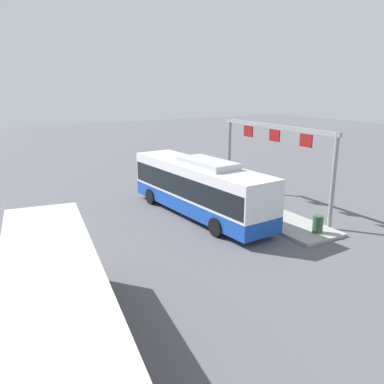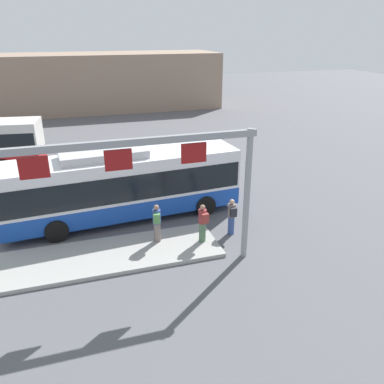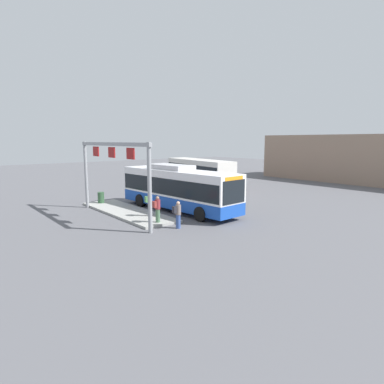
% 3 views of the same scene
% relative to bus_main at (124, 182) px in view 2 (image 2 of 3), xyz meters
% --- Properties ---
extents(ground_plane, '(120.00, 120.00, 0.00)m').
position_rel_bus_main_xyz_m(ground_plane, '(0.01, 0.00, -1.81)').
color(ground_plane, '#56565B').
extents(platform_curb, '(10.00, 2.80, 0.16)m').
position_rel_bus_main_xyz_m(platform_curb, '(-1.74, -3.42, -1.73)').
color(platform_curb, '#9E9E99').
rests_on(platform_curb, ground).
extents(bus_main, '(11.10, 3.32, 3.46)m').
position_rel_bus_main_xyz_m(bus_main, '(0.00, 0.00, 0.00)').
color(bus_main, '#1947AD').
rests_on(bus_main, ground).
extents(person_boarding, '(0.37, 0.55, 1.67)m').
position_rel_bus_main_xyz_m(person_boarding, '(4.19, -3.12, -0.92)').
color(person_boarding, '#334C8C').
rests_on(person_boarding, ground).
extents(person_waiting_near, '(0.41, 0.57, 1.67)m').
position_rel_bus_main_xyz_m(person_waiting_near, '(0.87, -3.03, -0.76)').
color(person_waiting_near, slate).
rests_on(person_waiting_near, platform_curb).
extents(person_waiting_mid, '(0.37, 0.55, 1.67)m').
position_rel_bus_main_xyz_m(person_waiting_mid, '(2.68, -3.60, -0.76)').
color(person_waiting_mid, '#476B4C').
rests_on(person_waiting_mid, platform_curb).
extents(platform_sign_gantry, '(9.80, 0.24, 5.20)m').
position_rel_bus_main_xyz_m(platform_sign_gantry, '(-0.73, -4.93, 1.97)').
color(platform_sign_gantry, gray).
rests_on(platform_sign_gantry, ground).
extents(station_building, '(26.57, 8.00, 6.02)m').
position_rel_bus_main_xyz_m(station_building, '(1.56, 28.82, 1.20)').
color(station_building, gray).
rests_on(station_building, ground).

